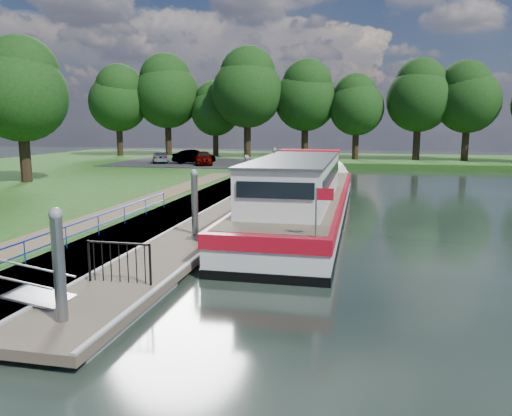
% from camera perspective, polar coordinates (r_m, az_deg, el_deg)
% --- Properties ---
extents(ground, '(160.00, 160.00, 0.00)m').
position_cam_1_polar(ground, '(12.62, -19.84, -12.86)').
color(ground, black).
rests_on(ground, ground).
extents(bank_edge, '(1.10, 90.00, 0.78)m').
position_cam_1_polar(bank_edge, '(26.73, -7.60, 0.26)').
color(bank_edge, '#473D2D').
rests_on(bank_edge, ground).
extents(far_bank, '(60.00, 18.00, 0.60)m').
position_cam_1_polar(far_bank, '(62.24, 17.30, 5.15)').
color(far_bank, '#1F4B15').
rests_on(far_bank, ground).
extents(footpath, '(1.60, 40.00, 0.05)m').
position_cam_1_polar(footpath, '(21.19, -18.74, -1.50)').
color(footpath, brown).
rests_on(footpath, riverbank).
extents(carpark, '(14.00, 12.00, 0.06)m').
position_cam_1_polar(carpark, '(51.03, -7.90, 5.17)').
color(carpark, black).
rests_on(carpark, riverbank).
extents(blue_fence, '(0.04, 18.04, 0.72)m').
position_cam_1_polar(blue_fence, '(16.10, -22.84, -3.30)').
color(blue_fence, '#0C2DBF').
rests_on(blue_fence, riverbank).
extents(pontoon, '(2.50, 30.00, 0.56)m').
position_cam_1_polar(pontoon, '(24.13, -3.47, -1.18)').
color(pontoon, brown).
rests_on(pontoon, ground).
extents(mooring_piles, '(0.30, 27.30, 3.55)m').
position_cam_1_polar(mooring_piles, '(23.95, -3.49, 1.39)').
color(mooring_piles, gray).
rests_on(mooring_piles, ground).
extents(gangway, '(2.58, 1.00, 0.92)m').
position_cam_1_polar(gangway, '(13.82, -25.49, -8.52)').
color(gangway, '#A5A8AD').
rests_on(gangway, ground).
extents(gate_panel, '(1.85, 0.05, 1.15)m').
position_cam_1_polar(gate_panel, '(14.07, -15.39, -5.37)').
color(gate_panel, black).
rests_on(gate_panel, ground).
extents(barge, '(4.36, 21.15, 4.78)m').
position_cam_1_polar(barge, '(24.82, 5.51, 1.21)').
color(barge, black).
rests_on(barge, ground).
extents(horizon_trees, '(54.38, 10.03, 12.87)m').
position_cam_1_polar(horizon_trees, '(59.14, 4.40, 12.76)').
color(horizon_trees, '#332316').
rests_on(horizon_trees, ground).
extents(bank_tree_a, '(6.12, 6.12, 9.72)m').
position_cam_1_polar(bank_tree_a, '(37.42, -25.29, 12.29)').
color(bank_tree_a, '#332316').
rests_on(bank_tree_a, riverbank).
extents(car_a, '(2.84, 4.21, 1.33)m').
position_cam_1_polar(car_a, '(47.70, -6.03, 5.74)').
color(car_a, '#999999').
rests_on(car_a, carpark).
extents(car_b, '(4.16, 1.78, 1.33)m').
position_cam_1_polar(car_b, '(49.16, -7.11, 5.83)').
color(car_b, '#999999').
rests_on(car_b, carpark).
extents(car_c, '(2.87, 4.07, 1.09)m').
position_cam_1_polar(car_c, '(50.86, -10.85, 5.73)').
color(car_c, '#999999').
rests_on(car_c, carpark).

